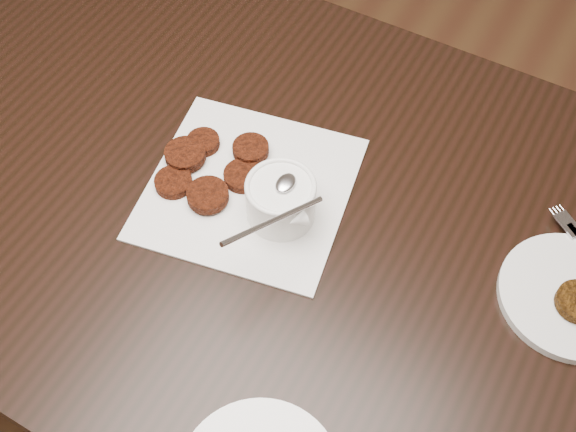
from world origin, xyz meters
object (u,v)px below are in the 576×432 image
object	(u,v)px
plate_with_patty	(572,293)
napkin	(249,188)
sauce_ramekin	(281,185)
table	(251,306)

from	to	relation	value
plate_with_patty	napkin	bearing A→B (deg)	-173.36
napkin	sauce_ramekin	distance (m)	0.09
napkin	sauce_ramekin	xyz separation A→B (m)	(0.06, -0.02, 0.07)
table	plate_with_patty	world-z (taller)	plate_with_patty
napkin	table	bearing A→B (deg)	-175.30
table	sauce_ramekin	size ratio (longest dim) A/B	9.92
sauce_ramekin	plate_with_patty	xyz separation A→B (m)	(0.39, 0.07, -0.06)
table	napkin	distance (m)	0.38
sauce_ramekin	plate_with_patty	world-z (taller)	sauce_ramekin
napkin	sauce_ramekin	world-z (taller)	sauce_ramekin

